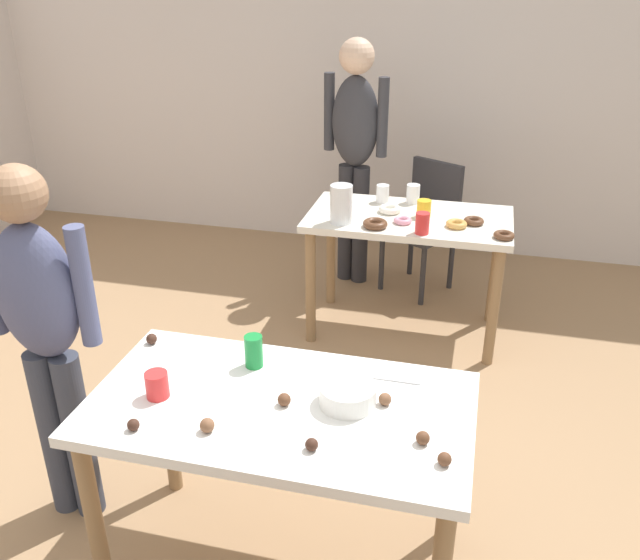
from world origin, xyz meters
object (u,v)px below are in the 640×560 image
chair_far_table (426,219)px  mixing_bowl (348,395)px  person_adult_far (355,141)px  pitcher_far (341,204)px  soda_can (254,351)px  dining_table_far (408,235)px  person_girl_near (43,323)px  dining_table_near (280,428)px

chair_far_table → mixing_bowl: size_ratio=4.59×
chair_far_table → mixing_bowl: 2.52m
chair_far_table → person_adult_far: (-0.50, -0.02, 0.50)m
chair_far_table → pitcher_far: (-0.40, -0.86, 0.36)m
mixing_bowl → soda_can: size_ratio=1.55×
person_adult_far → soda_can: (0.11, -2.34, -0.19)m
dining_table_far → person_girl_near: 2.14m
person_adult_far → soda_can: size_ratio=13.49×
soda_can → dining_table_far: bearing=78.4°
person_girl_near → soda_can: bearing=8.6°
dining_table_far → person_adult_far: 0.87m
dining_table_far → pitcher_far: (-0.36, -0.20, 0.22)m
dining_table_far → chair_far_table: chair_far_table is taller
dining_table_near → mixing_bowl: mixing_bowl is taller
person_adult_far → pitcher_far: size_ratio=7.64×
chair_far_table → dining_table_far: bearing=-93.6°
person_girl_near → person_adult_far: (0.66, 2.46, 0.11)m
dining_table_near → person_girl_near: bearing=175.2°
mixing_bowl → pitcher_far: (-0.39, 1.65, 0.07)m
pitcher_far → person_adult_far: bearing=96.5°
mixing_bowl → soda_can: (-0.38, 0.14, 0.03)m
mixing_bowl → dining_table_near: bearing=-166.9°
chair_far_table → pitcher_far: size_ratio=4.04×
chair_far_table → person_adult_far: person_adult_far is taller
dining_table_near → person_adult_far: 2.58m
dining_table_near → person_girl_near: (-0.92, 0.08, 0.24)m
chair_far_table → pitcher_far: pitcher_far is taller
chair_far_table → person_girl_near: bearing=-115.0°
chair_far_table → person_adult_far: 0.71m
person_girl_near → soda_can: 0.78m
mixing_bowl → person_girl_near: bearing=178.7°
dining_table_far → chair_far_table: 0.68m
dining_table_near → pitcher_far: bearing=95.5°
dining_table_near → mixing_bowl: 0.27m
dining_table_near → soda_can: size_ratio=10.52×
dining_table_near → mixing_bowl: bearing=13.1°
pitcher_far → dining_table_far: bearing=28.7°
chair_far_table → soda_can: (-0.39, -2.36, 0.31)m
dining_table_far → mixing_bowl: (0.03, -1.84, 0.15)m
mixing_bowl → dining_table_far: bearing=90.9°
soda_can → pitcher_far: (-0.01, 1.50, 0.05)m
person_adult_far → mixing_bowl: 2.54m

